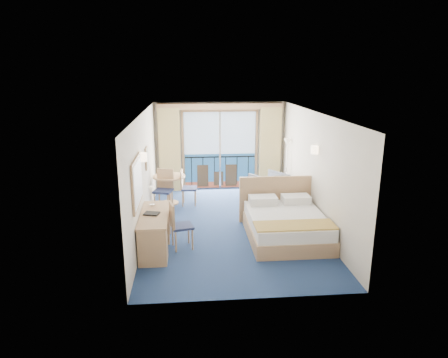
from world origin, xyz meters
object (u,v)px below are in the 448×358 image
desk (153,238)px  table_chair_b (164,187)px  bed (285,224)px  floor_lamp (287,153)px  table_chair_a (186,186)px  desk_chair (178,223)px  round_table (169,183)px  armchair (269,186)px  nightstand (295,203)px

desk → table_chair_b: 3.04m
bed → floor_lamp: floor_lamp is taller
desk → table_chair_a: table_chair_a is taller
desk → table_chair_a: 3.34m
desk_chair → table_chair_b: table_chair_b is taller
bed → round_table: size_ratio=2.43×
bed → table_chair_a: (-2.22, 2.46, 0.23)m
armchair → floor_lamp: bearing=176.3°
floor_lamp → table_chair_a: size_ratio=1.75×
round_table → table_chair_a: bearing=-16.8°
desk_chair → round_table: 2.98m
bed → floor_lamp: size_ratio=1.26×
table_chair_a → armchair: bearing=-80.4°
armchair → round_table: 2.84m
floor_lamp → desk: 5.33m
nightstand → desk: 4.16m
nightstand → round_table: (-3.30, 1.11, 0.32)m
table_chair_b → desk_chair: bearing=-64.6°
bed → table_chair_a: bearing=132.1°
nightstand → table_chair_b: (-3.41, 0.72, 0.32)m
desk → nightstand: bearing=33.7°
desk → table_chair_a: size_ratio=1.72×
armchair → desk: (-3.00, -3.53, 0.04)m
desk → round_table: round_table is taller
desk_chair → table_chair_a: (0.16, 2.82, -0.02)m
floor_lamp → table_chair_b: (-3.53, -0.82, -0.69)m
nightstand → floor_lamp: (0.12, 1.55, 1.01)m
nightstand → armchair: 1.31m
floor_lamp → desk_chair: floor_lamp is taller
bed → armchair: bed is taller
desk → round_table: size_ratio=1.88×
bed → table_chair_a: bed is taller
floor_lamp → table_chair_a: bearing=-169.0°
bed → armchair: bearing=86.8°
floor_lamp → table_chair_a: floor_lamp is taller
floor_lamp → desk: bearing=-132.9°
table_chair_b → bed: bearing=-22.2°
desk → table_chair_a: (0.63, 3.28, 0.12)m
bed → desk_chair: 2.42m
desk_chair → table_chair_b: (-0.42, 2.58, 0.04)m
bed → desk_chair: bed is taller
desk_chair → desk: bearing=120.7°
bed → desk_chair: size_ratio=2.15×
floor_lamp → armchair: bearing=-150.8°
nightstand → floor_lamp: floor_lamp is taller
table_chair_b → nightstand: bearing=4.1°
armchair → round_table: round_table is taller
nightstand → armchair: bearing=110.8°
desk → table_chair_b: bearing=89.1°
floor_lamp → round_table: 3.51m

